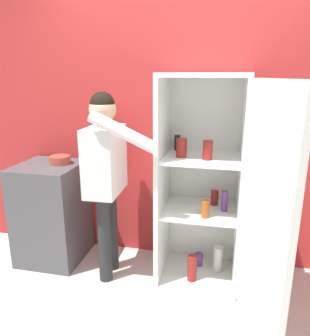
% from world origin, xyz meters
% --- Properties ---
extents(ground_plane, '(12.00, 12.00, 0.00)m').
position_xyz_m(ground_plane, '(0.00, 0.00, 0.00)').
color(ground_plane, beige).
extents(wall_back, '(7.00, 0.06, 2.55)m').
position_xyz_m(wall_back, '(0.00, 0.98, 1.27)').
color(wall_back, '#B72D2D').
rests_on(wall_back, ground_plane).
extents(refrigerator, '(0.91, 1.23, 1.73)m').
position_xyz_m(refrigerator, '(0.33, 0.54, 0.85)').
color(refrigerator, white).
rests_on(refrigerator, ground_plane).
extents(person, '(0.62, 0.58, 1.59)m').
position_xyz_m(person, '(-0.54, 0.49, 1.00)').
color(person, '#262628').
rests_on(person, ground_plane).
extents(counter, '(0.56, 0.58, 0.93)m').
position_xyz_m(counter, '(-1.16, 0.64, 0.47)').
color(counter, '#4C4C51').
rests_on(counter, ground_plane).
extents(bowl, '(0.19, 0.19, 0.07)m').
position_xyz_m(bowl, '(-1.07, 0.70, 0.97)').
color(bowl, '#B24738').
rests_on(bowl, counter).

